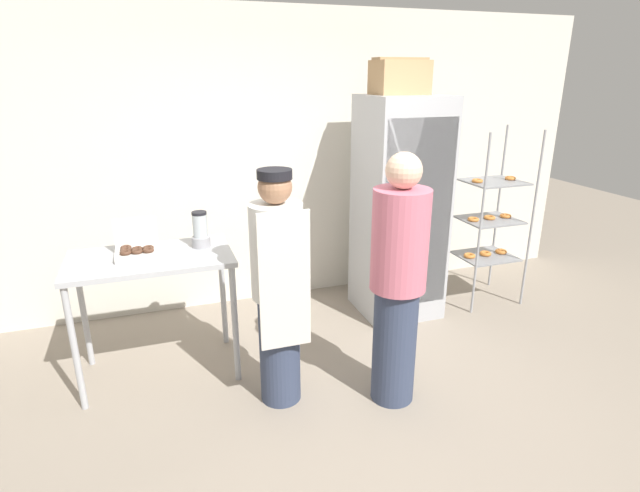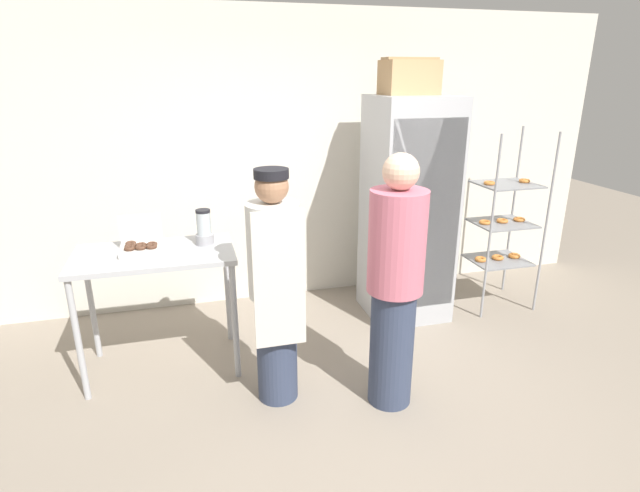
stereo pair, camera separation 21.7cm
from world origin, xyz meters
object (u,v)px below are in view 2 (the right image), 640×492
at_px(cardboard_storage_box, 409,77).
at_px(person_baker, 275,287).
at_px(person_customer, 395,284).
at_px(refrigerator, 408,211).
at_px(blender_pitcher, 204,229).
at_px(baking_rack, 502,224).
at_px(donut_box, 141,247).

relative_size(cardboard_storage_box, person_baker, 0.28).
distance_m(person_baker, person_customer, 0.77).
height_order(refrigerator, person_customer, refrigerator).
bearing_deg(blender_pitcher, baking_rack, 4.94).
xyz_separation_m(donut_box, person_baker, (0.84, -0.61, -0.15)).
bearing_deg(baking_rack, cardboard_storage_box, 172.50).
distance_m(donut_box, person_baker, 1.05).
bearing_deg(cardboard_storage_box, refrigerator, -64.52).
bearing_deg(cardboard_storage_box, donut_box, -168.53).
relative_size(blender_pitcher, person_customer, 0.16).
xyz_separation_m(baking_rack, donut_box, (-3.15, -0.32, 0.17)).
relative_size(donut_box, cardboard_storage_box, 0.65).
distance_m(baking_rack, person_baker, 2.49).
bearing_deg(person_baker, blender_pitcher, 119.85).
distance_m(donut_box, person_customer, 1.79).
bearing_deg(person_customer, donut_box, 151.68).
height_order(donut_box, person_customer, person_customer).
xyz_separation_m(donut_box, blender_pitcher, (0.44, 0.08, 0.07)).
bearing_deg(donut_box, person_baker, -35.88).
relative_size(cardboard_storage_box, person_customer, 0.26).
xyz_separation_m(refrigerator, donut_box, (-2.22, -0.38, -0.01)).
bearing_deg(person_customer, refrigerator, 62.08).
xyz_separation_m(cardboard_storage_box, person_baker, (-1.35, -1.05, -1.27)).
bearing_deg(baking_rack, refrigerator, 176.30).
bearing_deg(blender_pitcher, refrigerator, 9.42).
distance_m(refrigerator, person_baker, 1.70).
bearing_deg(refrigerator, person_baker, -144.44).
height_order(donut_box, blender_pitcher, blender_pitcher).
height_order(donut_box, cardboard_storage_box, cardboard_storage_box).
bearing_deg(person_baker, baking_rack, 21.83).
distance_m(cardboard_storage_box, person_baker, 2.13).
relative_size(baking_rack, person_customer, 0.98).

